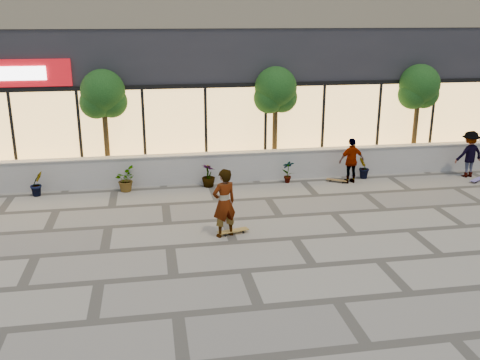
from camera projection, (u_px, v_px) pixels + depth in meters
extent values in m
plane|color=gray|center=(245.00, 271.00, 12.29)|extent=(80.00, 80.00, 0.00)
cube|color=beige|center=(209.00, 168.00, 18.73)|extent=(22.00, 0.35, 1.00)
cube|color=#B2AFA8|center=(209.00, 154.00, 18.58)|extent=(22.00, 0.42, 0.04)
cube|color=#25252A|center=(193.00, 49.00, 22.81)|extent=(24.00, 9.00, 8.50)
cube|color=#FCBF65|center=(206.00, 129.00, 19.30)|extent=(23.04, 0.05, 3.00)
cube|color=black|center=(205.00, 86.00, 18.82)|extent=(23.04, 0.08, 0.15)
cube|color=brown|center=(203.00, 4.00, 18.03)|extent=(21.60, 0.05, 1.60)
imported|color=#123811|center=(37.00, 184.00, 17.32)|extent=(0.57, 0.57, 0.81)
imported|color=#123811|center=(125.00, 179.00, 17.77)|extent=(0.68, 0.77, 0.81)
imported|color=#123811|center=(208.00, 175.00, 18.23)|extent=(0.64, 0.64, 0.81)
imported|color=#123811|center=(288.00, 171.00, 18.68)|extent=(0.46, 0.35, 0.81)
imported|color=#123811|center=(364.00, 168.00, 19.13)|extent=(0.55, 0.57, 0.81)
cylinder|color=#463519|center=(106.00, 136.00, 18.49)|extent=(0.18, 0.18, 3.24)
sphere|color=#123811|center=(103.00, 91.00, 18.04)|extent=(1.50, 1.50, 1.50)
sphere|color=#123811|center=(96.00, 103.00, 18.06)|extent=(1.10, 1.10, 1.10)
sphere|color=#123811|center=(111.00, 102.00, 18.23)|extent=(1.10, 1.10, 1.10)
cylinder|color=#463519|center=(275.00, 130.00, 19.46)|extent=(0.18, 0.18, 3.24)
sphere|color=#123811|center=(276.00, 88.00, 19.01)|extent=(1.50, 1.50, 1.50)
sphere|color=#123811|center=(269.00, 98.00, 19.03)|extent=(1.10, 1.10, 1.10)
sphere|color=#123811|center=(282.00, 97.00, 19.20)|extent=(1.10, 1.10, 1.10)
cylinder|color=#463519|center=(415.00, 125.00, 20.35)|extent=(0.18, 0.18, 3.24)
sphere|color=#123811|center=(419.00, 84.00, 19.90)|extent=(1.50, 1.50, 1.50)
sphere|color=#123811|center=(413.00, 94.00, 19.92)|extent=(1.10, 1.10, 1.10)
sphere|color=#123811|center=(424.00, 94.00, 20.09)|extent=(1.10, 1.10, 1.10)
imported|color=silver|center=(224.00, 203.00, 13.97)|extent=(0.80, 0.67, 1.86)
imported|color=silver|center=(352.00, 161.00, 18.55)|extent=(0.98, 0.51, 1.59)
imported|color=maroon|center=(469.00, 154.00, 19.26)|extent=(1.17, 0.77, 1.69)
cube|color=olive|center=(233.00, 231.00, 14.34)|extent=(0.88, 0.43, 0.02)
cylinder|color=black|center=(241.00, 230.00, 14.53)|extent=(0.07, 0.05, 0.06)
cylinder|color=black|center=(243.00, 232.00, 14.40)|extent=(0.07, 0.05, 0.06)
cylinder|color=black|center=(223.00, 233.00, 14.33)|extent=(0.07, 0.05, 0.06)
cylinder|color=black|center=(225.00, 235.00, 14.19)|extent=(0.07, 0.05, 0.06)
cube|color=brown|center=(337.00, 180.00, 18.82)|extent=(0.73, 0.56, 0.02)
cylinder|color=black|center=(344.00, 182.00, 18.81)|extent=(0.06, 0.05, 0.05)
cylinder|color=black|center=(343.00, 183.00, 18.69)|extent=(0.06, 0.05, 0.05)
cylinder|color=black|center=(331.00, 180.00, 18.98)|extent=(0.06, 0.05, 0.05)
cylinder|color=black|center=(330.00, 181.00, 18.86)|extent=(0.06, 0.05, 0.05)
cube|color=#61579F|center=(477.00, 179.00, 18.87)|extent=(0.74, 0.57, 0.02)
cylinder|color=black|center=(478.00, 179.00, 19.09)|extent=(0.06, 0.05, 0.05)
cylinder|color=black|center=(472.00, 182.00, 18.79)|extent=(0.06, 0.05, 0.05)
cylinder|color=black|center=(476.00, 183.00, 18.69)|extent=(0.06, 0.05, 0.05)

